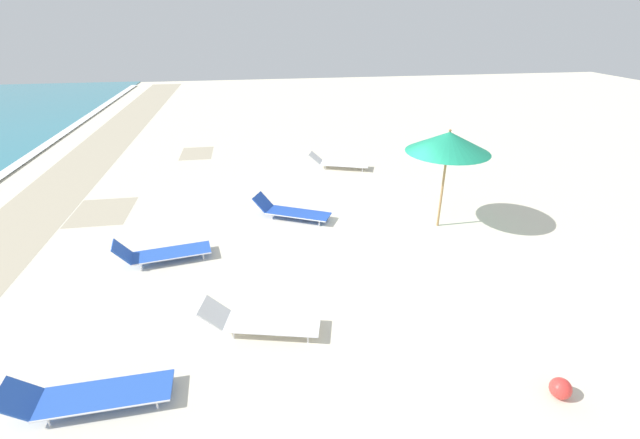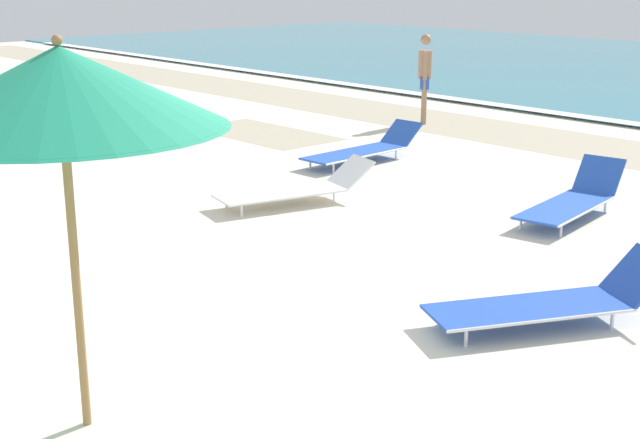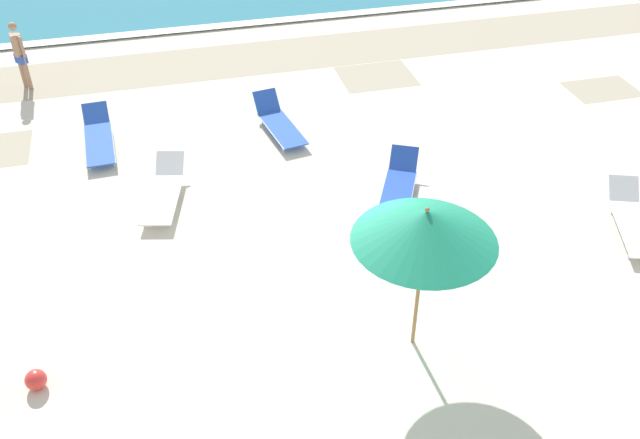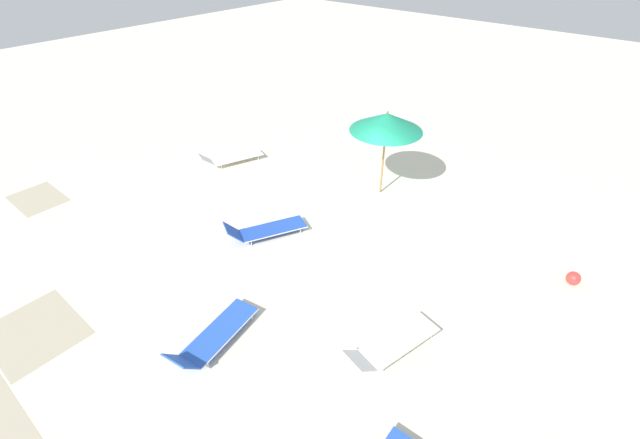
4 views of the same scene
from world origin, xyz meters
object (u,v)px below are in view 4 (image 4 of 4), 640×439
beach_umbrella (387,122)px  sun_lounger_mid_beach_pair_a (231,157)px  beach_ball (573,278)px  sun_lounger_beside_umbrella (213,337)px  sun_lounger_mid_beach_solo (265,229)px  sun_lounger_near_water_right (391,344)px

beach_umbrella → sun_lounger_mid_beach_pair_a: size_ratio=1.16×
beach_ball → beach_umbrella: bearing=-5.1°
beach_umbrella → sun_lounger_mid_beach_pair_a: 5.78m
sun_lounger_beside_umbrella → sun_lounger_mid_beach_solo: 3.67m
sun_lounger_beside_umbrella → sun_lounger_mid_beach_pair_a: size_ratio=0.95×
sun_lounger_mid_beach_solo → sun_lounger_mid_beach_pair_a: size_ratio=0.97×
beach_ball → sun_lounger_near_water_right: bearing=63.2°
beach_umbrella → sun_lounger_beside_umbrella: (-0.71, 7.09, -2.10)m
sun_lounger_near_water_right → sun_lounger_beside_umbrella: bearing=51.4°
beach_umbrella → sun_lounger_mid_beach_solo: beach_umbrella is taller
beach_umbrella → sun_lounger_mid_beach_solo: 4.57m
sun_lounger_mid_beach_pair_a → beach_umbrella: bearing=-141.3°
beach_umbrella → sun_lounger_beside_umbrella: size_ratio=1.22×
sun_lounger_mid_beach_solo → beach_umbrella: bearing=-79.4°
sun_lounger_mid_beach_solo → sun_lounger_mid_beach_pair_a: bearing=-2.1°
sun_lounger_beside_umbrella → beach_ball: bearing=-136.9°
sun_lounger_mid_beach_solo → beach_ball: size_ratio=6.87×
sun_lounger_near_water_right → sun_lounger_mid_beach_pair_a: sun_lounger_mid_beach_pair_a is taller
sun_lounger_beside_umbrella → beach_umbrella: bearing=-93.7°
sun_lounger_beside_umbrella → sun_lounger_near_water_right: (-2.82, -2.17, -0.01)m
sun_lounger_near_water_right → beach_ball: bearing=-102.9°
beach_umbrella → beach_ball: bearing=174.9°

